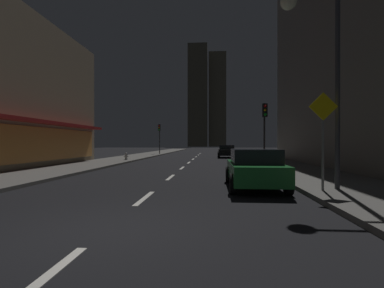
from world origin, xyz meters
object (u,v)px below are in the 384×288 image
(car_parked_near, at_px, (254,168))
(traffic_light_far_left, at_px, (159,132))
(car_parked_far, at_px, (226,151))
(fire_hydrant_far_left, at_px, (126,156))
(traffic_light_near_right, at_px, (265,120))
(street_lamp_right, at_px, (312,42))
(pedestrian_crossing_sign, at_px, (323,132))

(car_parked_near, bearing_deg, traffic_light_far_left, 107.49)
(car_parked_far, height_order, fire_hydrant_far_left, car_parked_far)
(traffic_light_near_right, relative_size, street_lamp_right, 0.64)
(fire_hydrant_far_left, xyz_separation_m, street_lamp_right, (11.28, -15.69, 4.61))
(car_parked_far, distance_m, pedestrian_crossing_sign, 23.56)
(fire_hydrant_far_left, distance_m, traffic_light_far_left, 14.34)
(car_parked_near, xyz_separation_m, car_parked_far, (0.00, 22.20, 0.00))
(car_parked_far, relative_size, traffic_light_far_left, 1.01)
(car_parked_near, height_order, fire_hydrant_far_left, car_parked_near)
(fire_hydrant_far_left, bearing_deg, car_parked_near, -57.33)
(car_parked_far, distance_m, street_lamp_right, 23.55)
(traffic_light_far_left, distance_m, pedestrian_crossing_sign, 32.13)
(traffic_light_far_left, bearing_deg, traffic_light_near_right, -61.60)
(traffic_light_far_left, bearing_deg, car_parked_far, -36.31)
(traffic_light_far_left, bearing_deg, car_parked_near, -72.51)
(traffic_light_near_right, xyz_separation_m, traffic_light_far_left, (-11.00, 20.35, 0.00))
(traffic_light_near_right, distance_m, traffic_light_far_left, 23.13)
(street_lamp_right, bearing_deg, car_parked_near, 153.67)
(traffic_light_far_left, relative_size, pedestrian_crossing_sign, 1.33)
(car_parked_near, relative_size, fire_hydrant_far_left, 6.48)
(car_parked_near, distance_m, pedestrian_crossing_sign, 2.68)
(car_parked_far, bearing_deg, pedestrian_crossing_sign, -85.12)
(street_lamp_right, bearing_deg, pedestrian_crossing_sign, -58.47)
(street_lamp_right, bearing_deg, car_parked_far, 94.41)
(car_parked_far, height_order, pedestrian_crossing_sign, pedestrian_crossing_sign)
(traffic_light_far_left, bearing_deg, pedestrian_crossing_sign, -69.77)
(car_parked_far, xyz_separation_m, traffic_light_near_right, (1.90, -13.66, 2.45))
(car_parked_near, distance_m, street_lamp_right, 4.76)
(fire_hydrant_far_left, bearing_deg, traffic_light_near_right, -28.82)
(car_parked_near, height_order, traffic_light_near_right, traffic_light_near_right)
(traffic_light_far_left, relative_size, street_lamp_right, 0.64)
(car_parked_near, xyz_separation_m, traffic_light_near_right, (1.90, 8.54, 2.45))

